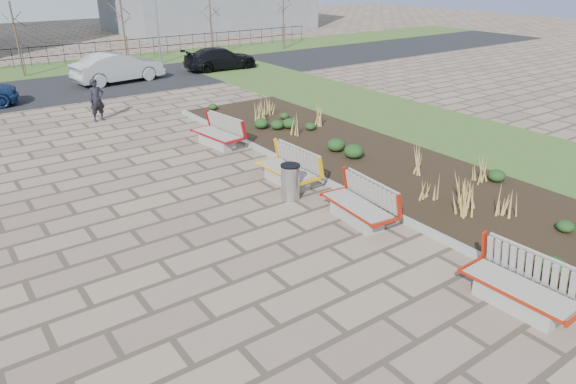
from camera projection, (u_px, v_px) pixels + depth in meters
ground at (317, 310)px, 9.40m from camera, size 120.00×120.00×0.00m
planting_bed at (372, 161)px, 16.43m from camera, size 4.50×18.00×0.10m
planting_curb at (315, 176)px, 15.17m from camera, size 0.16×18.00×0.15m
grass_verge_near at (464, 135)px, 18.98m from camera, size 5.00×38.00×0.04m
grass_verge_far at (19, 72)px, 30.17m from camera, size 80.00×5.00×0.04m
road at (43, 91)px, 25.72m from camera, size 80.00×7.00×0.02m
bench_a at (520, 285)px, 9.25m from camera, size 0.97×2.13×1.00m
bench_b at (357, 203)px, 12.44m from camera, size 1.08×2.17×1.00m
bench_c at (287, 168)px, 14.62m from camera, size 0.95×2.12×1.00m
bench_d at (216, 132)px, 17.72m from camera, size 1.17×2.20×1.00m
litter_bin at (290, 183)px, 13.65m from camera, size 0.51×0.51×0.97m
pedestrian at (97, 100)px, 20.49m from camera, size 0.67×0.48×1.70m
car_silver at (118, 67)px, 27.35m from camera, size 4.90×2.20×1.56m
car_black at (221, 59)px, 30.76m from camera, size 4.54×2.02×1.30m
tree_c at (17, 40)px, 28.24m from camera, size 1.40×1.40×4.00m
tree_d at (124, 32)px, 31.44m from camera, size 1.40×1.40×4.00m
tree_e at (211, 26)px, 34.65m from camera, size 1.40×1.40×4.00m
tree_f at (283, 21)px, 37.86m from camera, size 1.40×1.40×4.00m
lamp_east at (156, 14)px, 31.74m from camera, size 0.24×0.60×6.00m
railing_fence at (12, 58)px, 31.03m from camera, size 44.00×0.10×1.20m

